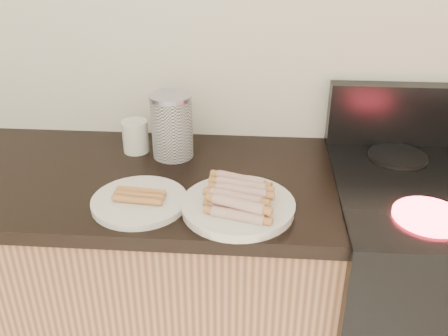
# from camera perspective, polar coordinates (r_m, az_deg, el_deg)

# --- Properties ---
(wall_back) EXTENTS (4.00, 0.04, 2.60)m
(wall_back) POSITION_cam_1_polar(r_m,az_deg,el_deg) (1.62, -2.07, 16.90)
(wall_back) COLOR silver
(wall_back) RESTS_ON ground
(cabinet_base) EXTENTS (2.20, 0.59, 0.86)m
(cabinet_base) POSITION_cam_1_polar(r_m,az_deg,el_deg) (1.94, -24.23, -12.46)
(cabinet_base) COLOR #A56E4A
(cabinet_base) RESTS_ON floor
(stove) EXTENTS (0.76, 0.65, 0.91)m
(stove) POSITION_cam_1_polar(r_m,az_deg,el_deg) (1.81, 23.51, -14.58)
(stove) COLOR black
(stove) RESTS_ON floor
(stove_panel) EXTENTS (0.76, 0.06, 0.20)m
(stove_panel) POSITION_cam_1_polar(r_m,az_deg,el_deg) (1.76, 24.25, 5.48)
(stove_panel) COLOR black
(stove_panel) RESTS_ON stove
(burner_near_left) EXTENTS (0.18, 0.18, 0.01)m
(burner_near_left) POSITION_cam_1_polar(r_m,az_deg,el_deg) (1.36, 22.40, -5.12)
(burner_near_left) COLOR #FF1E2D
(burner_near_left) RESTS_ON stove
(burner_far_left) EXTENTS (0.18, 0.18, 0.01)m
(burner_far_left) POSITION_cam_1_polar(r_m,az_deg,el_deg) (1.64, 19.23, 1.30)
(burner_far_left) COLOR black
(burner_far_left) RESTS_ON stove
(main_plate) EXTENTS (0.36, 0.36, 0.02)m
(main_plate) POSITION_cam_1_polar(r_m,az_deg,el_deg) (1.30, 1.61, -4.51)
(main_plate) COLOR silver
(main_plate) RESTS_ON counter_slab
(side_plate) EXTENTS (0.32, 0.32, 0.02)m
(side_plate) POSITION_cam_1_polar(r_m,az_deg,el_deg) (1.35, -9.62, -3.80)
(side_plate) COLOR white
(side_plate) RESTS_ON counter_slab
(hotdog_pile) EXTENTS (0.14, 0.22, 0.05)m
(hotdog_pile) POSITION_cam_1_polar(r_m,az_deg,el_deg) (1.28, 1.63, -3.19)
(hotdog_pile) COLOR maroon
(hotdog_pile) RESTS_ON main_plate
(plain_sausages) EXTENTS (0.12, 0.08, 0.02)m
(plain_sausages) POSITION_cam_1_polar(r_m,az_deg,el_deg) (1.34, -9.69, -3.12)
(plain_sausages) COLOR #C57141
(plain_sausages) RESTS_ON side_plate
(canister) EXTENTS (0.13, 0.13, 0.20)m
(canister) POSITION_cam_1_polar(r_m,az_deg,el_deg) (1.56, -5.96, 4.82)
(canister) COLOR silver
(canister) RESTS_ON counter_slab
(mug) EXTENTS (0.10, 0.10, 0.10)m
(mug) POSITION_cam_1_polar(r_m,az_deg,el_deg) (1.62, -10.09, 3.59)
(mug) COLOR silver
(mug) RESTS_ON counter_slab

